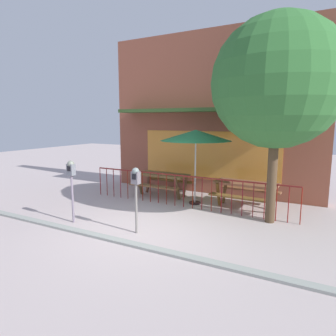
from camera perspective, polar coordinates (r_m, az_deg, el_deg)
name	(u,v)px	position (r m, az deg, el deg)	size (l,w,h in m)	color
ground	(144,230)	(7.18, -4.56, -11.85)	(40.00, 40.00, 0.00)	#B6A6A4
pub_storefront	(211,114)	(10.66, 8.31, 10.21)	(7.64, 1.36, 5.60)	brown
patio_fence_front	(184,185)	(8.81, 3.05, -3.35)	(6.44, 0.04, 0.97)	maroon
picnic_table_left	(162,178)	(10.14, -1.15, -1.99)	(1.84, 1.41, 0.79)	brown
picnic_table_right	(246,188)	(9.02, 14.75, -3.70)	(1.85, 1.43, 0.79)	brown
patio_umbrella	(196,136)	(9.01, 5.36, 6.22)	(2.15, 2.15, 2.29)	black
parking_meter_near	(71,175)	(7.74, -18.11, -1.29)	(0.18, 0.17, 1.59)	slate
parking_meter_far	(136,183)	(6.70, -6.22, -2.87)	(0.18, 0.17, 1.53)	gray
street_tree	(277,83)	(7.77, 20.29, 15.11)	(3.15, 3.15, 5.04)	#4E3A27
curb_edge	(123,243)	(6.54, -8.67, -14.09)	(10.70, 0.20, 0.11)	gray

